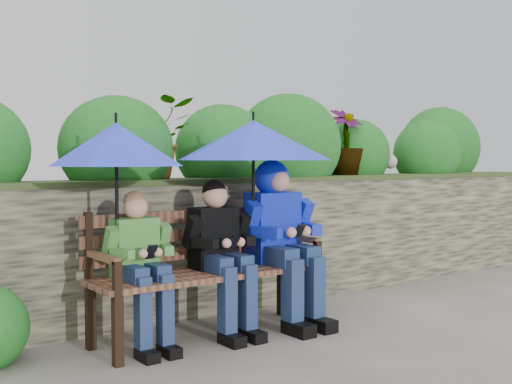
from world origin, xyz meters
TOP-DOWN VIEW (x-y plane):
  - ground at (0.00, 0.00)m, footprint 60.00×60.00m
  - garden_backdrop at (-0.02, 1.58)m, footprint 8.04×2.85m
  - park_bench at (-0.38, 0.16)m, footprint 1.61×0.47m
  - boy_left at (-0.88, 0.10)m, footprint 0.41×0.48m
  - boy_middle at (-0.29, 0.09)m, footprint 0.46×0.53m
  - boy_right at (0.21, 0.09)m, footprint 0.55×0.67m
  - umbrella_left at (-1.01, 0.15)m, footprint 0.83×0.83m
  - umbrella_right at (-0.01, 0.11)m, footprint 1.07×1.07m

SIDE VIEW (x-z plane):
  - ground at x=0.00m, z-range 0.00..0.00m
  - park_bench at x=-0.38m, z-range 0.06..0.91m
  - boy_left at x=-0.88m, z-range 0.07..1.05m
  - boy_middle at x=-0.29m, z-range 0.06..1.10m
  - garden_backdrop at x=-0.02m, z-range -0.29..1.59m
  - boy_right at x=0.21m, z-range 0.10..1.27m
  - umbrella_left at x=-1.01m, z-range 0.87..1.67m
  - umbrella_right at x=-0.01m, z-range 0.89..1.72m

